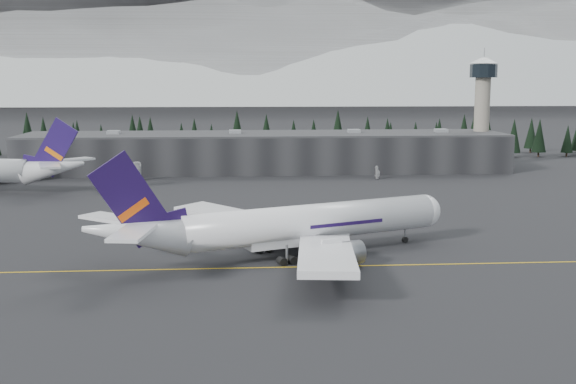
{
  "coord_description": "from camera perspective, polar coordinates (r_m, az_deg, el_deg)",
  "views": [
    {
      "loc": [
        -9.99,
        -116.13,
        30.34
      ],
      "look_at": [
        0.0,
        20.0,
        9.0
      ],
      "focal_mm": 45.0,
      "sensor_mm": 36.0,
      "label": 1
    }
  ],
  "objects": [
    {
      "name": "taxiline",
      "position": [
        118.52,
        0.78,
        -5.94
      ],
      "size": [
        400.0,
        0.4,
        0.02
      ],
      "primitive_type": "cube",
      "color": "gold",
      "rests_on": "ground"
    },
    {
      "name": "jet_main",
      "position": [
        123.57,
        -0.46,
        -2.69
      ],
      "size": [
        64.39,
        57.33,
        19.69
      ],
      "rotation": [
        0.0,
        0.0,
        0.38
      ],
      "color": "white",
      "rests_on": "ground"
    },
    {
      "name": "terminal",
      "position": [
        242.54,
        -1.82,
        3.19
      ],
      "size": [
        160.0,
        30.0,
        12.6
      ],
      "color": "black",
      "rests_on": "ground"
    },
    {
      "name": "control_tower",
      "position": [
        258.6,
        15.11,
        7.04
      ],
      "size": [
        10.0,
        10.0,
        37.7
      ],
      "color": "gray",
      "rests_on": "ground"
    },
    {
      "name": "mountain_ridge",
      "position": [
        1116.59,
        -3.71,
        7.31
      ],
      "size": [
        4400.0,
        900.0,
        420.0
      ],
      "primitive_type": null,
      "color": "white",
      "rests_on": "ground"
    },
    {
      "name": "gse_vehicle_b",
      "position": [
        223.58,
        7.08,
        1.2
      ],
      "size": [
        4.23,
        1.84,
        1.42
      ],
      "primitive_type": "imported",
      "rotation": [
        0.0,
        0.0,
        -1.61
      ],
      "color": "silver",
      "rests_on": "ground"
    },
    {
      "name": "treeline",
      "position": [
        279.25,
        -2.14,
        4.19
      ],
      "size": [
        360.0,
        20.0,
        15.0
      ],
      "primitive_type": "cube",
      "color": "black",
      "rests_on": "ground"
    },
    {
      "name": "gse_vehicle_a",
      "position": [
        223.85,
        -11.83,
        1.11
      ],
      "size": [
        3.35,
        6.04,
        1.6
      ],
      "primitive_type": "imported",
      "rotation": [
        0.0,
        0.0,
        0.12
      ],
      "color": "silver",
      "rests_on": "ground"
    },
    {
      "name": "ground",
      "position": [
        120.45,
        0.7,
        -5.7
      ],
      "size": [
        1400.0,
        1400.0,
        0.0
      ],
      "primitive_type": "plane",
      "color": "black",
      "rests_on": "ground"
    }
  ]
}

